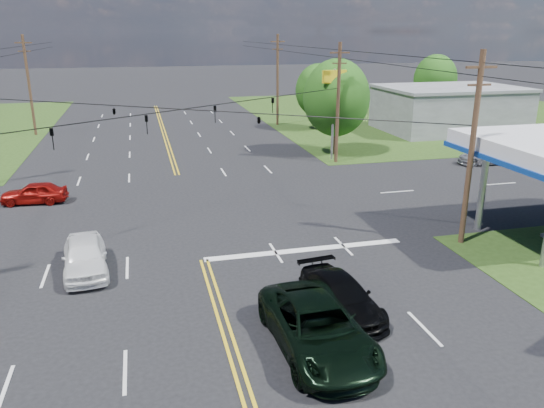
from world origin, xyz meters
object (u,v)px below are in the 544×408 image
object	(u,v)px
tree_right_b	(318,90)
tree_right_a	(336,98)
suv_black	(341,296)
pole_ne	(338,102)
pole_left_far	(29,84)
pickup_white	(85,256)
pole_right_far	(278,79)
tree_far_r	(435,79)
retail_ne	(449,110)
pickup_dkgreen	(318,328)
pole_se	(472,148)

from	to	relation	value
tree_right_b	tree_right_a	bearing A→B (deg)	-101.77
suv_black	pole_ne	bearing A→B (deg)	62.98
pole_left_far	pickup_white	world-z (taller)	pole_left_far
pole_right_far	suv_black	xyz separation A→B (m)	(-8.52, -42.14, -4.48)
tree_far_r	suv_black	distance (m)	53.25
retail_ne	tree_far_r	size ratio (longest dim) A/B	1.83
tree_far_r	suv_black	world-z (taller)	tree_far_r
retail_ne	tree_right_a	bearing A→B (deg)	-153.43
tree_right_b	pickup_white	bearing A→B (deg)	-124.21
retail_ne	pickup_dkgreen	world-z (taller)	retail_ne
tree_far_r	suv_black	size ratio (longest dim) A/B	1.60
pickup_dkgreen	pole_left_far	bearing A→B (deg)	107.45
tree_right_b	pickup_white	xyz separation A→B (m)	(-21.76, -32.00, -3.43)
tree_right_a	pickup_dkgreen	world-z (taller)	tree_right_a
tree_right_a	pickup_dkgreen	xyz separation A→B (m)	(-11.20, -28.29, -4.03)
pole_ne	tree_right_b	distance (m)	15.42
tree_right_b	pole_left_far	bearing A→B (deg)	172.28
tree_right_a	pole_right_far	bearing A→B (deg)	93.58
retail_ne	pole_se	world-z (taller)	pole_se
pickup_white	tree_right_b	bearing A→B (deg)	50.33
retail_ne	pickup_dkgreen	distance (m)	45.37
pole_right_far	pickup_dkgreen	distance (m)	45.65
pole_ne	pickup_dkgreen	size ratio (longest dim) A/B	1.57
pole_se	suv_black	distance (m)	10.82
retail_ne	pole_ne	bearing A→B (deg)	-147.09
retail_ne	tree_right_a	xyz separation A→B (m)	(-16.00, -8.00, 2.67)
tree_right_a	pickup_dkgreen	size ratio (longest dim) A/B	1.35
pole_ne	pole_right_far	size ratio (longest dim) A/B	0.95
pickup_dkgreen	retail_ne	bearing A→B (deg)	50.96
pole_left_far	pole_right_far	bearing A→B (deg)	0.00
suv_black	pole_right_far	bearing A→B (deg)	71.77
pole_se	tree_right_b	bearing A→B (deg)	83.95
pole_ne	pole_left_far	size ratio (longest dim) A/B	0.95
retail_ne	pole_left_far	xyz separation A→B (m)	(-43.00, 8.00, 2.97)
retail_ne	tree_far_r	world-z (taller)	tree_far_r
pickup_white	pole_ne	bearing A→B (deg)	37.50
tree_right_a	pole_se	bearing A→B (deg)	-92.73
pole_ne	tree_far_r	distance (m)	29.70
pole_left_far	pickup_white	bearing A→B (deg)	-77.86
pole_left_far	tree_far_r	world-z (taller)	pole_left_far
pole_right_far	tree_far_r	xyz separation A→B (m)	(21.00, 2.00, -0.62)
suv_black	pole_left_far	bearing A→B (deg)	105.72
retail_ne	tree_right_b	xyz separation A→B (m)	(-13.50, 4.00, 2.02)
pole_left_far	pickup_dkgreen	xyz separation A→B (m)	(15.80, -44.29, -4.33)
pole_ne	pickup_white	size ratio (longest dim) A/B	2.06
pole_left_far	tree_right_a	size ratio (longest dim) A/B	1.22
pole_left_far	pickup_dkgreen	distance (m)	47.22
suv_black	pickup_white	world-z (taller)	pickup_white
pole_right_far	tree_right_a	bearing A→B (deg)	-86.42
pole_se	tree_far_r	size ratio (longest dim) A/B	1.25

